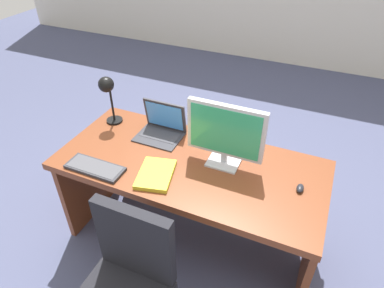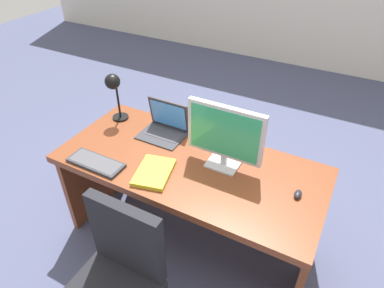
# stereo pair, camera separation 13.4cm
# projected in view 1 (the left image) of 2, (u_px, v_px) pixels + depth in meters

# --- Properties ---
(ground) EXTENTS (12.00, 12.00, 0.00)m
(ground) POSITION_uv_depth(u_px,v_px,m) (245.00, 136.00, 3.71)
(ground) COLOR #474C6B
(desk) EXTENTS (1.72, 0.78, 0.75)m
(desk) POSITION_uv_depth(u_px,v_px,m) (192.00, 181.00, 2.30)
(desk) COLOR brown
(desk) RESTS_ON ground
(monitor) EXTENTS (0.48, 0.16, 0.42)m
(monitor) POSITION_uv_depth(u_px,v_px,m) (225.00, 133.00, 2.01)
(monitor) COLOR #B7BABF
(monitor) RESTS_ON desk
(laptop) EXTENTS (0.31, 0.25, 0.24)m
(laptop) POSITION_uv_depth(u_px,v_px,m) (162.00, 125.00, 2.38)
(laptop) COLOR #2D2D33
(laptop) RESTS_ON desk
(keyboard) EXTENTS (0.37, 0.15, 0.02)m
(keyboard) POSITION_uv_depth(u_px,v_px,m) (95.00, 168.00, 2.10)
(keyboard) COLOR #2D2D33
(keyboard) RESTS_ON desk
(mouse) EXTENTS (0.04, 0.07, 0.03)m
(mouse) POSITION_uv_depth(u_px,v_px,m) (300.00, 188.00, 1.94)
(mouse) COLOR black
(mouse) RESTS_ON desk
(desk_lamp) EXTENTS (0.12, 0.14, 0.37)m
(desk_lamp) POSITION_uv_depth(u_px,v_px,m) (108.00, 91.00, 2.37)
(desk_lamp) COLOR black
(desk_lamp) RESTS_ON desk
(book) EXTENTS (0.26, 0.32, 0.03)m
(book) POSITION_uv_depth(u_px,v_px,m) (156.00, 174.00, 2.04)
(book) COLOR yellow
(book) RESTS_ON desk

